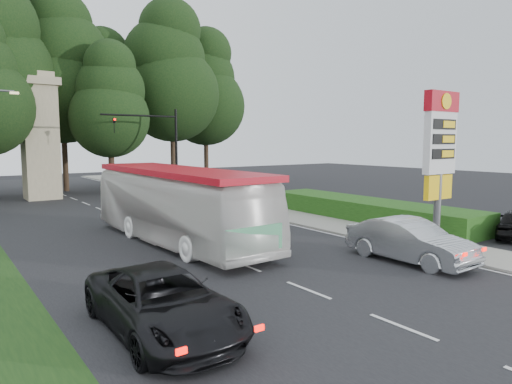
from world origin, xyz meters
TOP-DOWN VIEW (x-y plane):
  - ground at (0.00, 0.00)m, footprint 120.00×120.00m
  - road_surface at (0.00, 12.00)m, footprint 14.00×80.00m
  - sidewalk_right at (8.50, 12.00)m, footprint 3.00×80.00m
  - hedge at (11.50, 8.00)m, footprint 3.00×14.00m
  - gas_station_pylon at (9.20, 1.99)m, footprint 2.10×0.45m
  - traffic_signal_mast at (5.68, 24.00)m, footprint 6.10×0.35m
  - monument at (-2.00, 30.00)m, footprint 3.00×3.00m
  - tree_center_right at (1.00, 35.00)m, footprint 9.24×9.24m
  - tree_east_near at (6.00, 37.00)m, footprint 8.12×8.12m
  - tree_east_mid at (11.00, 33.00)m, footprint 9.52×9.52m
  - tree_far_east at (16.00, 35.00)m, footprint 8.68×8.68m
  - tree_monument_right at (3.50, 29.50)m, footprint 6.72×6.72m
  - transit_bus at (-0.28, 9.03)m, footprint 3.27×12.40m
  - sedan_silver at (5.50, 0.77)m, footprint 1.79×5.07m
  - suv_charcoal at (-4.97, 0.29)m, footprint 2.64×5.53m

SIDE VIEW (x-z plane):
  - ground at x=0.00m, z-range 0.00..0.00m
  - road_surface at x=0.00m, z-range 0.00..0.02m
  - sidewalk_right at x=8.50m, z-range 0.00..0.12m
  - hedge at x=11.50m, z-range 0.00..1.20m
  - suv_charcoal at x=-4.97m, z-range 0.00..1.52m
  - sedan_silver at x=5.50m, z-range 0.00..1.67m
  - transit_bus at x=-0.28m, z-range 0.00..3.43m
  - gas_station_pylon at x=9.20m, z-range 1.02..7.87m
  - traffic_signal_mast at x=5.68m, z-range 1.07..8.27m
  - monument at x=-2.00m, z-range 0.08..10.13m
  - tree_monument_right at x=3.50m, z-range 1.41..14.61m
  - tree_east_near at x=6.00m, z-range 1.71..17.66m
  - tree_far_east at x=16.00m, z-range 1.83..18.88m
  - tree_center_right at x=1.00m, z-range 1.94..20.09m
  - tree_east_mid at x=11.00m, z-range 2.00..20.70m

